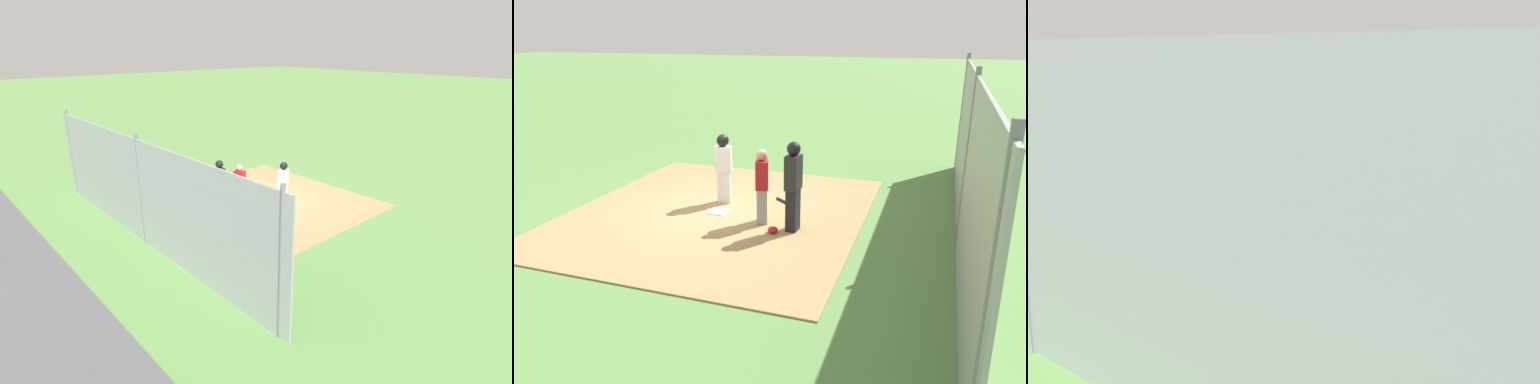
# 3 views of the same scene
# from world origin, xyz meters

# --- Properties ---
(ground_plane) EXTENTS (140.00, 140.00, 0.00)m
(ground_plane) POSITION_xyz_m (0.00, 0.00, 0.00)
(ground_plane) COLOR #5B8947
(dirt_infield) EXTENTS (7.20, 6.40, 0.03)m
(dirt_infield) POSITION_xyz_m (0.00, 0.00, 0.01)
(dirt_infield) COLOR #A88456
(dirt_infield) RESTS_ON ground_plane
(home_plate) EXTENTS (0.44, 0.44, 0.02)m
(home_plate) POSITION_xyz_m (0.00, 0.00, 0.04)
(home_plate) COLOR white
(home_plate) RESTS_ON dirt_infield
(catcher) EXTENTS (0.44, 0.37, 1.60)m
(catcher) POSITION_xyz_m (-0.27, -1.14, 0.86)
(catcher) COLOR #9E9EA3
(catcher) RESTS_ON dirt_infield
(umpire) EXTENTS (0.40, 0.29, 1.85)m
(umpire) POSITION_xyz_m (-0.47, -1.89, 1.02)
(umpire) COLOR black
(umpire) RESTS_ON dirt_infield
(runner) EXTENTS (0.36, 0.44, 1.64)m
(runner) POSITION_xyz_m (0.67, 0.16, 0.97)
(runner) COLOR silver
(runner) RESTS_ON dirt_infield
(baseball_bat) EXTENTS (0.52, 0.63, 0.06)m
(baseball_bat) POSITION_xyz_m (1.04, -1.26, 0.06)
(baseball_bat) COLOR black
(baseball_bat) RESTS_ON dirt_infield
(catcher_mask) EXTENTS (0.24, 0.20, 0.12)m
(catcher_mask) POSITION_xyz_m (-0.74, -1.54, 0.09)
(catcher_mask) COLOR #B21923
(catcher_mask) RESTS_ON dirt_infield
(backstop_fence) EXTENTS (12.00, 0.10, 3.35)m
(backstop_fence) POSITION_xyz_m (0.00, -5.09, 1.60)
(backstop_fence) COLOR #93999E
(backstop_fence) RESTS_ON ground_plane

